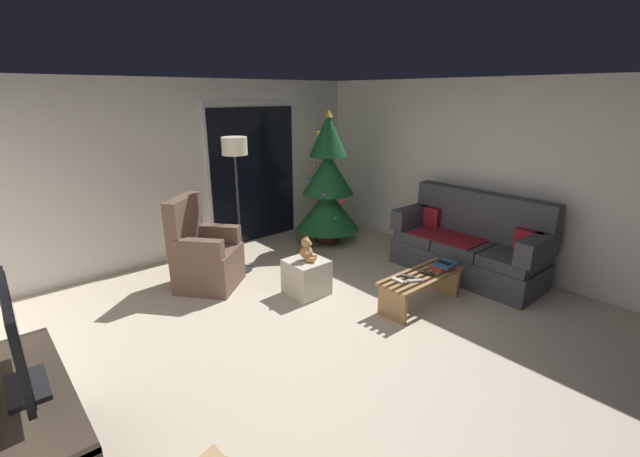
% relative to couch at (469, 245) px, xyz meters
% --- Properties ---
extents(ground_plane, '(7.00, 7.00, 0.00)m').
position_rel_couch_xyz_m(ground_plane, '(-2.32, 0.06, -0.40)').
color(ground_plane, beige).
extents(wall_back, '(5.72, 0.12, 2.50)m').
position_rel_couch_xyz_m(wall_back, '(-2.32, 3.12, 0.85)').
color(wall_back, silver).
rests_on(wall_back, ground).
extents(wall_right, '(0.12, 6.00, 2.50)m').
position_rel_couch_xyz_m(wall_right, '(0.54, 0.06, 0.85)').
color(wall_right, silver).
rests_on(wall_right, ground).
extents(patio_door_frame, '(1.60, 0.02, 2.20)m').
position_rel_couch_xyz_m(patio_door_frame, '(-1.33, 3.05, 0.70)').
color(patio_door_frame, silver).
rests_on(patio_door_frame, ground).
extents(patio_door_glass, '(1.50, 0.02, 2.10)m').
position_rel_couch_xyz_m(patio_door_glass, '(-1.33, 3.03, 0.65)').
color(patio_door_glass, black).
rests_on(patio_door_glass, ground).
extents(couch, '(0.78, 1.94, 1.08)m').
position_rel_couch_xyz_m(couch, '(0.00, 0.00, 0.00)').
color(couch, '#3D3D42').
rests_on(couch, ground).
extents(coffee_table, '(1.10, 0.40, 0.37)m').
position_rel_couch_xyz_m(coffee_table, '(-1.18, -0.12, -0.15)').
color(coffee_table, '#9E7547').
rests_on(coffee_table, ground).
extents(remote_black, '(0.07, 0.16, 0.02)m').
position_rel_couch_xyz_m(remote_black, '(-1.13, -0.16, -0.02)').
color(remote_black, black).
rests_on(remote_black, coffee_table).
extents(remote_white, '(0.05, 0.16, 0.02)m').
position_rel_couch_xyz_m(remote_white, '(-1.52, -0.06, -0.02)').
color(remote_white, silver).
rests_on(remote_white, coffee_table).
extents(remote_graphite, '(0.10, 0.16, 0.02)m').
position_rel_couch_xyz_m(remote_graphite, '(-1.36, -0.07, -0.02)').
color(remote_graphite, '#333338').
rests_on(remote_graphite, coffee_table).
extents(remote_silver, '(0.16, 0.12, 0.02)m').
position_rel_couch_xyz_m(remote_silver, '(-1.39, -0.19, -0.02)').
color(remote_silver, '#ADADB2').
rests_on(remote_silver, coffee_table).
extents(book_stack, '(0.29, 0.22, 0.07)m').
position_rel_couch_xyz_m(book_stack, '(-0.86, -0.19, 0.01)').
color(book_stack, '#A32D28').
rests_on(book_stack, coffee_table).
extents(cell_phone, '(0.08, 0.15, 0.01)m').
position_rel_couch_xyz_m(cell_phone, '(-0.86, -0.19, 0.05)').
color(cell_phone, black).
rests_on(cell_phone, book_stack).
extents(christmas_tree, '(1.00, 1.00, 2.08)m').
position_rel_couch_xyz_m(christmas_tree, '(-0.54, 2.17, 0.52)').
color(christmas_tree, '#4C1E19').
rests_on(christmas_tree, ground).
extents(armchair, '(0.96, 0.97, 1.13)m').
position_rel_couch_xyz_m(armchair, '(-2.79, 1.93, 0.00)').
color(armchair, brown).
rests_on(armchair, ground).
extents(floor_lamp, '(0.32, 0.32, 1.78)m').
position_rel_couch_xyz_m(floor_lamp, '(-2.21, 2.06, 1.11)').
color(floor_lamp, '#2D2D30').
rests_on(floor_lamp, ground).
extents(media_shelf, '(0.40, 1.40, 0.72)m').
position_rel_couch_xyz_m(media_shelf, '(-4.85, -0.14, -0.06)').
color(media_shelf, '#382D23').
rests_on(media_shelf, ground).
extents(television, '(0.21, 0.84, 0.61)m').
position_rel_couch_xyz_m(television, '(-4.81, -0.09, 0.63)').
color(television, black).
rests_on(television, media_shelf).
extents(ottoman, '(0.44, 0.44, 0.43)m').
position_rel_couch_xyz_m(ottoman, '(-1.98, 0.94, -0.19)').
color(ottoman, beige).
rests_on(ottoman, ground).
extents(teddy_bear_honey, '(0.21, 0.22, 0.29)m').
position_rel_couch_xyz_m(teddy_bear_honey, '(-1.97, 0.93, 0.15)').
color(teddy_bear_honey, tan).
rests_on(teddy_bear_honey, ottoman).
extents(teddy_bear_chestnut_by_tree, '(0.22, 0.21, 0.29)m').
position_rel_couch_xyz_m(teddy_bear_chestnut_by_tree, '(-1.16, 2.00, -0.28)').
color(teddy_bear_chestnut_by_tree, brown).
rests_on(teddy_bear_chestnut_by_tree, ground).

